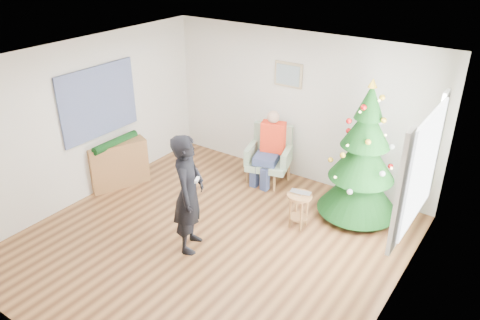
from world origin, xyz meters
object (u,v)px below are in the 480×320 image
Objects in this scene: stool at (299,210)px; armchair at (269,162)px; christmas_tree at (363,158)px; console at (118,165)px; standing_man at (189,194)px.

armchair is (-1.13, 1.00, 0.08)m from stool.
christmas_tree is 1.23m from stool.
armchair is 2.63m from console.
console is at bearing -168.62° from stool.
christmas_tree reaches higher than console.
stool is 0.32× the size of standing_man.
christmas_tree is 2.64m from standing_man.
standing_man is 2.31m from console.
armchair is 0.58× the size of standing_man.
stool is 0.56× the size of armchair.
stool is (-0.61, -0.79, -0.72)m from christmas_tree.
christmas_tree is at bearing 52.34° from stool.
christmas_tree is 2.24× the size of armchair.
console is (-2.17, 0.65, -0.46)m from standing_man.
standing_man reaches higher than stool.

